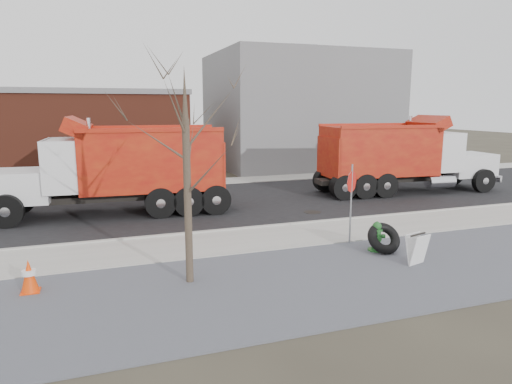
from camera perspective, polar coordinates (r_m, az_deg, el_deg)
name	(u,v)px	position (r m, az deg, el deg)	size (l,w,h in m)	color
ground	(272,241)	(14.81, 2.07, -6.15)	(120.00, 120.00, 0.00)	#383328
gravel_verge	(323,279)	(11.79, 8.36, -10.66)	(60.00, 5.00, 0.03)	slate
sidewalk	(270,238)	(15.02, 1.72, -5.78)	(60.00, 2.50, 0.06)	#9E9B93
curb	(257,228)	(16.19, 0.07, -4.47)	(60.00, 0.15, 0.11)	#9E9B93
road	(222,203)	(20.62, -4.30, -1.33)	(60.00, 9.40, 0.02)	black
far_sidewalk	(196,183)	(26.07, -7.56, 1.17)	(60.00, 2.00, 0.06)	#9E9B93
building_grey	(298,110)	(34.27, 5.26, 10.13)	(12.00, 10.00, 8.00)	slate
building_brick	(9,135)	(30.62, -28.49, 6.33)	(20.20, 8.20, 5.30)	maroon
bare_tree	(186,149)	(10.83, -8.71, 5.33)	(3.20, 3.20, 5.20)	#382D23
fire_hydrant	(376,238)	(14.14, 14.83, -5.55)	(0.52, 0.51, 0.92)	#245E2C
truck_tire	(384,238)	(14.06, 15.68, -5.59)	(1.06, 0.92, 0.94)	black
stop_sign	(351,190)	(14.38, 11.84, 0.28)	(0.57, 0.43, 2.54)	gray
sandwich_board	(417,249)	(13.24, 19.48, -6.73)	(0.70, 0.55, 0.86)	white
traffic_cone_far	(29,276)	(11.95, -26.49, -9.42)	(0.42, 0.42, 0.81)	#F33E07
dump_truck_red_a	(401,154)	(23.94, 17.69, 4.50)	(9.52, 3.26, 3.79)	black
dump_truck_red_b	(120,166)	(18.89, -16.60, 3.15)	(9.27, 3.15, 3.85)	black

